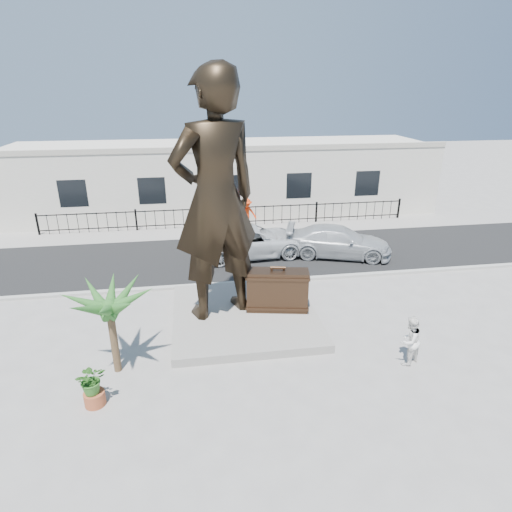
{
  "coord_description": "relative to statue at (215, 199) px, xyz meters",
  "views": [
    {
      "loc": [
        -2.2,
        -12.22,
        8.08
      ],
      "look_at": [
        0.0,
        2.0,
        2.3
      ],
      "focal_mm": 30.0,
      "sensor_mm": 36.0,
      "label": 1
    }
  ],
  "objects": [
    {
      "name": "palm_tree",
      "position": [
        -3.28,
        -2.66,
        -4.53
      ],
      "size": [
        1.8,
        1.8,
        3.2
      ],
      "primitive_type": null,
      "color": "#275B21",
      "rests_on": "ground"
    },
    {
      "name": "plinth",
      "position": [
        0.92,
        -0.24,
        -4.38
      ],
      "size": [
        5.2,
        5.2,
        0.3
      ],
      "primitive_type": "cube",
      "color": "gray",
      "rests_on": "ground"
    },
    {
      "name": "car_white",
      "position": [
        2.18,
        6.06,
        -3.76
      ],
      "size": [
        5.65,
        2.98,
        1.51
      ],
      "primitive_type": "imported",
      "rotation": [
        0.0,
        0.0,
        1.66
      ],
      "color": "silver",
      "rests_on": "street"
    },
    {
      "name": "building",
      "position": [
        1.42,
        15.26,
        -2.33
      ],
      "size": [
        28.0,
        7.0,
        4.4
      ],
      "primitive_type": "cube",
      "color": "silver",
      "rests_on": "ground"
    },
    {
      "name": "curb",
      "position": [
        1.42,
        2.76,
        -4.47
      ],
      "size": [
        40.0,
        0.25,
        0.12
      ],
      "primitive_type": "cube",
      "color": "#A5A399",
      "rests_on": "ground"
    },
    {
      "name": "shrub",
      "position": [
        -3.68,
        -4.11,
        -3.7
      ],
      "size": [
        0.91,
        0.83,
        0.85
      ],
      "primitive_type": "imported",
      "rotation": [
        0.0,
        0.0,
        0.25
      ],
      "color": "#326A22",
      "rests_on": "planter"
    },
    {
      "name": "ground",
      "position": [
        1.42,
        -1.74,
        -4.53
      ],
      "size": [
        100.0,
        100.0,
        0.0
      ],
      "primitive_type": "plane",
      "color": "#9E9991",
      "rests_on": "ground"
    },
    {
      "name": "planter",
      "position": [
        -3.68,
        -4.11,
        -4.33
      ],
      "size": [
        0.56,
        0.56,
        0.4
      ],
      "primitive_type": "cylinder",
      "color": "#A34C2B",
      "rests_on": "ground"
    },
    {
      "name": "tourist",
      "position": [
        5.57,
        -3.65,
        -3.73
      ],
      "size": [
        0.98,
        0.91,
        1.61
      ],
      "primitive_type": "imported",
      "rotation": [
        0.0,
        0.0,
        3.64
      ],
      "color": "white",
      "rests_on": "ground"
    },
    {
      "name": "street",
      "position": [
        1.42,
        6.26,
        -4.53
      ],
      "size": [
        40.0,
        7.0,
        0.01
      ],
      "primitive_type": "cube",
      "color": "black",
      "rests_on": "ground"
    },
    {
      "name": "fence",
      "position": [
        1.42,
        11.06,
        -3.93
      ],
      "size": [
        22.0,
        0.1,
        1.2
      ],
      "primitive_type": "cube",
      "color": "black",
      "rests_on": "ground"
    },
    {
      "name": "suitcase",
      "position": [
        2.14,
        -0.19,
        -3.45
      ],
      "size": [
        2.31,
        1.12,
        1.56
      ],
      "primitive_type": "cube",
      "rotation": [
        0.0,
        0.0,
        -0.19
      ],
      "color": "#352316",
      "rests_on": "plinth"
    },
    {
      "name": "worker",
      "position": [
        2.4,
        10.36,
        -3.58
      ],
      "size": [
        1.22,
        0.72,
        1.86
      ],
      "primitive_type": "imported",
      "rotation": [
        0.0,
        0.0,
        -0.02
      ],
      "color": "#EC380C",
      "rests_on": "far_sidewalk"
    },
    {
      "name": "statue",
      "position": [
        0.0,
        0.0,
        0.0
      ],
      "size": [
        3.61,
        3.01,
        8.46
      ],
      "primitive_type": "imported",
      "rotation": [
        0.0,
        0.0,
        3.51
      ],
      "color": "black",
      "rests_on": "plinth"
    },
    {
      "name": "car_silver",
      "position": [
        6.39,
        5.34,
        -3.77
      ],
      "size": [
        5.6,
        3.59,
        1.51
      ],
      "primitive_type": "imported",
      "rotation": [
        0.0,
        0.0,
        1.26
      ],
      "color": "#B2B5B7",
      "rests_on": "street"
    },
    {
      "name": "far_sidewalk",
      "position": [
        1.42,
        10.26,
        -4.52
      ],
      "size": [
        40.0,
        2.5,
        0.02
      ],
      "primitive_type": "cube",
      "color": "#9E9991",
      "rests_on": "ground"
    }
  ]
}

